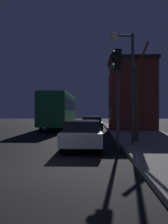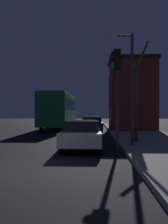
{
  "view_description": "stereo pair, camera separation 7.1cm",
  "coord_description": "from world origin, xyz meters",
  "px_view_note": "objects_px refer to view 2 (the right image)",
  "views": [
    {
      "loc": [
        2.01,
        -7.18,
        1.75
      ],
      "look_at": [
        1.25,
        12.59,
        1.77
      ],
      "focal_mm": 40.0,
      "sensor_mm": 36.0,
      "label": 1
    },
    {
      "loc": [
        2.08,
        -7.17,
        1.75
      ],
      "look_at": [
        1.25,
        12.59,
        1.77
      ],
      "focal_mm": 40.0,
      "sensor_mm": 36.0,
      "label": 2
    }
  ],
  "objects_px": {
    "bus": "(60,108)",
    "car_mid_lane": "(92,124)",
    "car_near_lane": "(82,134)",
    "streetlamp": "(124,66)",
    "bare_tree": "(136,99)",
    "traffic_light": "(117,79)"
  },
  "relations": [
    {
      "from": "bare_tree",
      "to": "car_near_lane",
      "type": "height_order",
      "value": "bare_tree"
    },
    {
      "from": "bare_tree",
      "to": "bus",
      "type": "distance_m",
      "value": 13.79
    },
    {
      "from": "bus",
      "to": "car_mid_lane",
      "type": "bearing_deg",
      "value": -51.05
    },
    {
      "from": "car_mid_lane",
      "to": "streetlamp",
      "type": "bearing_deg",
      "value": -80.31
    },
    {
      "from": "bus",
      "to": "car_mid_lane",
      "type": "distance_m",
      "value": 5.71
    },
    {
      "from": "streetlamp",
      "to": "bus",
      "type": "bearing_deg",
      "value": 110.09
    },
    {
      "from": "bare_tree",
      "to": "bus",
      "type": "relative_size",
      "value": 0.45
    },
    {
      "from": "streetlamp",
      "to": "traffic_light",
      "type": "relative_size",
      "value": 1.22
    },
    {
      "from": "bus",
      "to": "car_mid_lane",
      "type": "xyz_separation_m",
      "value": [
        3.47,
        -4.3,
        -1.43
      ]
    },
    {
      "from": "streetlamp",
      "to": "car_near_lane",
      "type": "distance_m",
      "value": 3.88
    },
    {
      "from": "streetlamp",
      "to": "car_mid_lane",
      "type": "xyz_separation_m",
      "value": [
        -1.67,
        9.75,
        -3.28
      ]
    },
    {
      "from": "bus",
      "to": "streetlamp",
      "type": "bearing_deg",
      "value": -69.91
    },
    {
      "from": "streetlamp",
      "to": "car_mid_lane",
      "type": "relative_size",
      "value": 1.27
    },
    {
      "from": "traffic_light",
      "to": "bare_tree",
      "type": "xyz_separation_m",
      "value": [
        1.31,
        2.96,
        -0.71
      ]
    },
    {
      "from": "bare_tree",
      "to": "streetlamp",
      "type": "bearing_deg",
      "value": -116.64
    },
    {
      "from": "streetlamp",
      "to": "bare_tree",
      "type": "relative_size",
      "value": 1.03
    },
    {
      "from": "streetlamp",
      "to": "car_near_lane",
      "type": "height_order",
      "value": "streetlamp"
    },
    {
      "from": "bare_tree",
      "to": "car_near_lane",
      "type": "relative_size",
      "value": 1.18
    },
    {
      "from": "streetlamp",
      "to": "traffic_light",
      "type": "distance_m",
      "value": 1.63
    },
    {
      "from": "traffic_light",
      "to": "car_mid_lane",
      "type": "distance_m",
      "value": 11.43
    },
    {
      "from": "streetlamp",
      "to": "car_mid_lane",
      "type": "height_order",
      "value": "streetlamp"
    },
    {
      "from": "bus",
      "to": "car_near_lane",
      "type": "xyz_separation_m",
      "value": [
        3.09,
        -14.45,
        -1.42
      ]
    }
  ]
}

